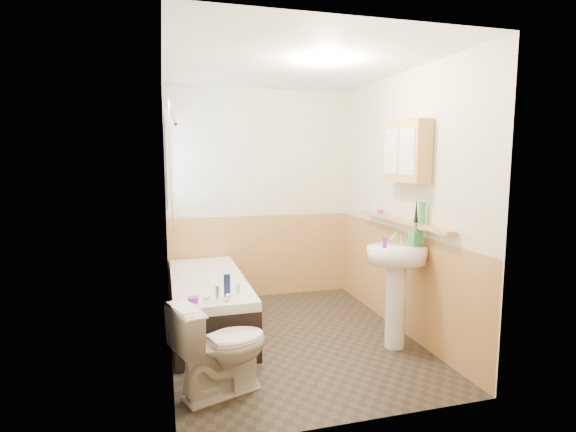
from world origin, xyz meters
The scene contains 26 objects.
floor centered at (0.00, 0.00, 0.00)m, with size 2.80×2.80×0.00m, color black.
ceiling centered at (0.00, 0.00, 2.50)m, with size 2.80×2.80×0.00m, color white.
wall_back centered at (0.00, 1.41, 1.25)m, with size 2.20×0.02×2.50m, color beige.
wall_front centered at (0.00, -1.41, 1.25)m, with size 2.20×0.02×2.50m, color beige.
wall_left centered at (-1.11, 0.00, 1.25)m, with size 0.02×2.80×2.50m, color beige.
wall_right centered at (1.11, 0.00, 1.25)m, with size 0.02×2.80×2.50m, color beige.
wainscot_right centered at (1.09, 0.00, 0.50)m, with size 0.01×2.80×1.00m, color tan.
wainscot_front centered at (0.00, -1.39, 0.50)m, with size 2.20×0.01×1.00m, color tan.
wainscot_back centered at (0.00, 1.39, 0.50)m, with size 2.20×0.01×1.00m, color tan.
tile_cladding_left centered at (-1.09, 0.00, 1.25)m, with size 0.01×2.80×2.50m, color white.
tile_return_back centered at (-0.73, 1.39, 1.75)m, with size 0.75×0.01×1.50m, color white.
window centered at (-1.06, 0.95, 1.65)m, with size 0.03×0.79×0.99m.
bathtub centered at (-0.73, 0.47, 0.27)m, with size 0.70×1.79×0.66m.
shower_riser centered at (-1.04, 0.60, 1.71)m, with size 0.11×0.08×1.27m.
toilet centered at (-0.76, -0.79, 0.34)m, with size 0.39×0.70×0.69m, color white.
sink centered at (0.84, -0.41, 0.66)m, with size 0.54×0.44×1.04m.
pine_shelf centered at (1.04, -0.14, 1.10)m, with size 0.10×1.51×0.03m, color tan.
medicine_cabinet centered at (1.01, -0.21, 1.75)m, with size 0.16×0.61×0.55m.
foam_can centered at (1.04, -0.46, 1.21)m, with size 0.06×0.06×0.19m, color #388447.
green_bottle centered at (1.04, -0.37, 1.22)m, with size 0.04×0.04×0.21m, color black.
black_jar centered at (1.04, 0.31, 1.14)m, with size 0.06×0.06×0.04m, color purple.
soap_bottle centered at (0.99, -0.46, 0.97)m, with size 0.09×0.21×0.09m, color #388447.
clear_bottle centered at (0.69, -0.46, 0.97)m, with size 0.03×0.03×0.09m, color purple.
blue_gel centered at (-0.63, -0.20, 0.62)m, with size 0.05×0.03×0.20m, color navy.
cream_jar centered at (-0.92, -0.29, 0.55)m, with size 0.08×0.08×0.05m, color purple.
orange_bottle centered at (-0.52, -0.13, 0.57)m, with size 0.03×0.03×0.09m, color silver.
Camera 1 is at (-1.13, -3.88, 1.69)m, focal length 28.00 mm.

